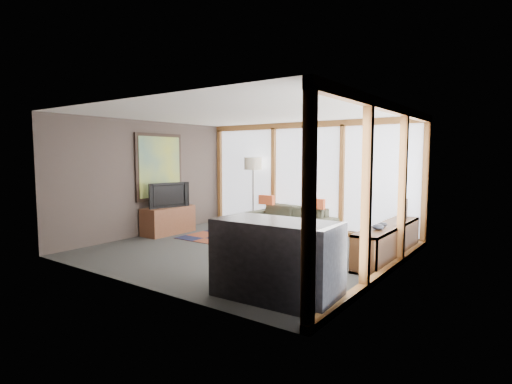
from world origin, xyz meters
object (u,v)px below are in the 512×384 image
Objects in this scene: floor_lamp at (253,192)px; bookshelf at (388,242)px; bar_counter at (276,260)px; television at (167,195)px; tv_console at (168,220)px; sofa at (288,220)px; coffee_table at (278,242)px.

floor_lamp reaches higher than bookshelf.
bar_counter reaches higher than bookshelf.
bookshelf is 2.84m from bar_counter.
television is 0.62× the size of bar_counter.
tv_console is at bearing -121.60° from floor_lamp.
floor_lamp is 1.78× the size of television.
sofa is 1.36× the size of bar_counter.
tv_console is at bearing -138.85° from sofa.
coffee_table is at bearing -59.50° from sofa.
sofa is at bearing -38.98° from television.
floor_lamp is at bearing 136.25° from coffee_table.
coffee_table is (1.91, -1.83, -0.68)m from floor_lamp.
television reaches higher than bookshelf.
television reaches higher than coffee_table.
floor_lamp is 5.06m from bar_counter.
sofa is 1.80m from coffee_table.
television is (-2.24, -1.66, 0.60)m from sofa.
floor_lamp is at bearing 176.08° from sofa.
television is (-2.99, -0.03, 0.71)m from coffee_table.
floor_lamp is 2.15m from television.
coffee_table is at bearing 119.08° from bar_counter.
television is at bearing -179.48° from coffee_table.
floor_lamp is 3.96m from bookshelf.
floor_lamp is 1.47× the size of coffee_table.
bookshelf is 1.93× the size of tv_console.
coffee_table is 3.03m from tv_console.
floor_lamp is (-1.16, 0.20, 0.56)m from sofa.
tv_console reaches higher than coffee_table.
tv_console is (-3.03, 0.02, 0.11)m from coffee_table.
sofa is at bearing 114.73° from coffee_table.
bookshelf is (1.84, 0.71, 0.10)m from coffee_table.
bookshelf is 4.92m from tv_console.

